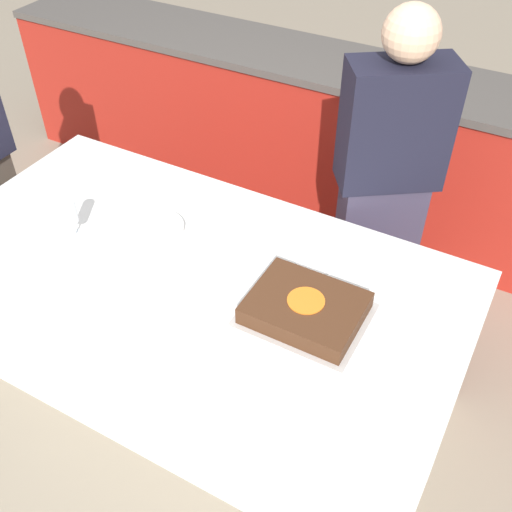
{
  "coord_description": "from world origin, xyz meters",
  "views": [
    {
      "loc": [
        0.99,
        -1.36,
        2.26
      ],
      "look_at": [
        0.23,
        0.0,
        0.88
      ],
      "focal_mm": 42.0,
      "sensor_mm": 36.0,
      "label": 1
    }
  ],
  "objects_px": {
    "cake": "(305,308)",
    "wine_glass": "(70,213)",
    "plate_stack": "(157,229)",
    "person_cutting_cake": "(384,191)"
  },
  "relations": [
    {
      "from": "cake",
      "to": "plate_stack",
      "type": "xyz_separation_m",
      "value": [
        -0.69,
        0.12,
        -0.02
      ]
    },
    {
      "from": "cake",
      "to": "person_cutting_cake",
      "type": "distance_m",
      "value": 0.76
    },
    {
      "from": "person_cutting_cake",
      "to": "cake",
      "type": "bearing_deg",
      "value": 55.25
    },
    {
      "from": "cake",
      "to": "person_cutting_cake",
      "type": "bearing_deg",
      "value": 90.0
    },
    {
      "from": "wine_glass",
      "to": "person_cutting_cake",
      "type": "bearing_deg",
      "value": 40.02
    },
    {
      "from": "cake",
      "to": "wine_glass",
      "type": "distance_m",
      "value": 0.97
    },
    {
      "from": "cake",
      "to": "wine_glass",
      "type": "relative_size",
      "value": 2.48
    },
    {
      "from": "plate_stack",
      "to": "person_cutting_cake",
      "type": "height_order",
      "value": "person_cutting_cake"
    },
    {
      "from": "cake",
      "to": "wine_glass",
      "type": "height_order",
      "value": "wine_glass"
    },
    {
      "from": "plate_stack",
      "to": "person_cutting_cake",
      "type": "xyz_separation_m",
      "value": [
        0.69,
        0.64,
        0.02
      ]
    }
  ]
}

